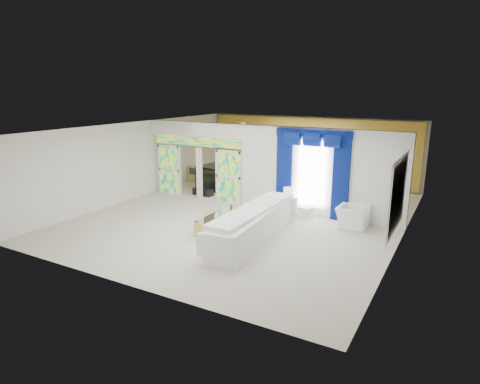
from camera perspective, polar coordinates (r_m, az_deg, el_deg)
The scene contains 22 objects.
floor at distance 14.25m, azimuth 1.30°, elevation -3.10°, with size 12.00×12.00×0.00m, color #B7AF9E.
dividing_wall at distance 13.96m, azimuth 11.12°, elevation 2.63°, with size 5.70×0.18×3.00m, color white.
dividing_header at distance 16.01m, azimuth -6.08°, elevation 8.73°, with size 4.30×0.18×0.55m, color white.
stained_panel_left at distance 17.12m, azimuth -9.84°, elevation 3.12°, with size 0.95×0.04×2.00m, color #994C3F.
stained_panel_right at distance 15.51m, azimuth -1.60°, elevation 2.17°, with size 0.95×0.04×2.00m, color #994C3F.
stained_transom at distance 16.07m, azimuth -6.03°, elevation 7.04°, with size 4.00×0.05×0.35m, color #994C3F.
window_pane at distance 13.95m, azimuth 10.00°, elevation 2.46°, with size 1.00×0.02×2.30m, color white.
blue_drape_left at distance 14.28m, azimuth 6.17°, elevation 2.67°, with size 0.55×0.10×2.80m, color #030745.
blue_drape_right at distance 13.65m, azimuth 13.91°, elevation 1.78°, with size 0.55×0.10×2.80m, color #030745.
blue_pelmet at distance 13.71m, azimuth 10.21°, elevation 8.05°, with size 2.60×0.12×0.25m, color #030745.
wall_mirror at distance 11.44m, azimuth 21.27°, elevation -0.40°, with size 0.04×2.70×1.90m, color white.
gold_curtains at distance 19.21m, azimuth 9.65°, elevation 5.85°, with size 9.70×0.12×2.90m, color gold.
white_sofa at distance 11.79m, azimuth 1.97°, elevation -4.73°, with size 0.94×4.38×0.83m, color white.
coffee_table at distance 12.74m, azimuth -2.83°, elevation -4.24°, with size 0.64×1.92×0.43m, color gold.
console_table at distance 14.16m, azimuth 7.84°, elevation -2.55°, with size 1.12×0.35×0.37m, color silver.
table_lamp at distance 14.14m, azimuth 6.78°, elevation -0.54°, with size 0.36×0.36×0.58m, color white.
armchair at distance 13.36m, azimuth 15.49°, elevation -3.32°, with size 1.03×0.90×0.67m, color white.
grand_piano at distance 17.99m, azimuth -2.36°, elevation 2.25°, with size 1.53×2.00×1.01m, color black.
piano_bench at distance 16.77m, azimuth -5.21°, elevation 0.03°, with size 0.86×0.33×0.29m, color black.
tv_console at distance 19.37m, azimuth -6.31°, elevation 2.64°, with size 0.51×0.46×0.74m, color tan.
chandelier at distance 17.75m, azimuth -0.08°, elevation 9.10°, with size 0.60×0.60×0.60m, color gold.
decanters at distance 12.75m, azimuth -2.41°, elevation -2.89°, with size 0.23×1.02×0.16m.
Camera 1 is at (6.35, -12.02, 4.26)m, focal length 30.54 mm.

